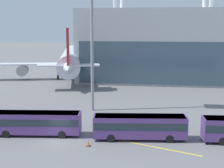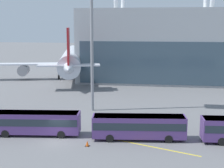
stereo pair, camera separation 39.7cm
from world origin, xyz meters
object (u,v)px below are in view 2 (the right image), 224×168
(airliner_at_gate_far, at_px, (72,60))
(shuttle_bus_1, at_px, (139,126))
(shuttle_bus_0, at_px, (35,122))
(traffic_cone_0, at_px, (87,143))

(airliner_at_gate_far, distance_m, shuttle_bus_1, 51.12)
(shuttle_bus_0, distance_m, shuttle_bus_1, 13.54)
(shuttle_bus_1, bearing_deg, shuttle_bus_0, 174.73)
(shuttle_bus_1, bearing_deg, traffic_cone_0, -156.55)
(airliner_at_gate_far, height_order, traffic_cone_0, airliner_at_gate_far)
(airliner_at_gate_far, bearing_deg, traffic_cone_0, -176.06)
(shuttle_bus_0, relative_size, traffic_cone_0, 17.24)
(shuttle_bus_1, relative_size, traffic_cone_0, 17.24)
(airliner_at_gate_far, xyz_separation_m, shuttle_bus_1, (21.27, -46.38, -3.14))
(shuttle_bus_0, relative_size, shuttle_bus_1, 1.00)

